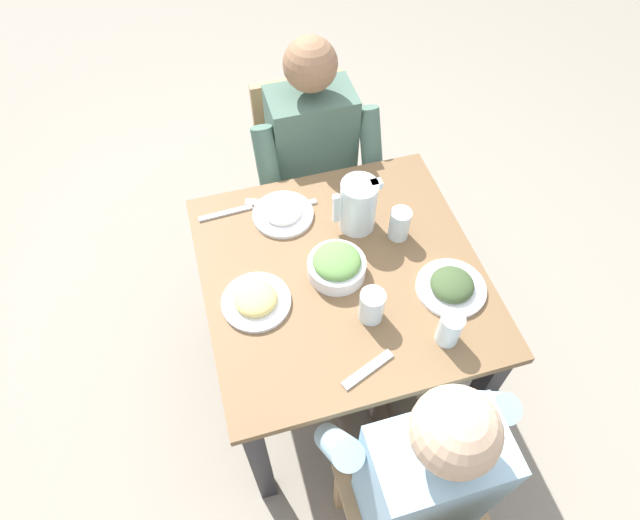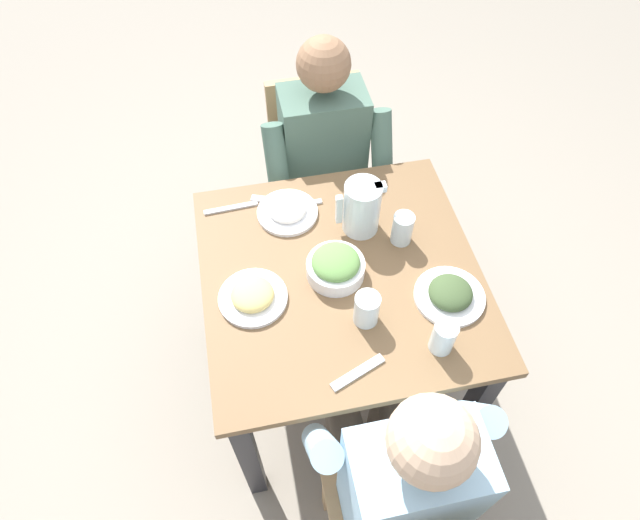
{
  "view_description": "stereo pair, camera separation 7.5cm",
  "coord_description": "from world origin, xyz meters",
  "px_view_note": "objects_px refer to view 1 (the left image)",
  "views": [
    {
      "loc": [
        0.33,
        0.92,
        2.15
      ],
      "look_at": [
        0.06,
        -0.05,
        0.76
      ],
      "focal_mm": 30.39,
      "sensor_mm": 36.0,
      "label": 1
    },
    {
      "loc": [
        0.26,
        0.94,
        2.15
      ],
      "look_at": [
        0.06,
        -0.05,
        0.76
      ],
      "focal_mm": 30.39,
      "sensor_mm": 36.0,
      "label": 2
    }
  ],
  "objects_px": {
    "plate_fries": "(256,300)",
    "water_glass_far_right": "(372,306)",
    "plate_yoghurt": "(283,213)",
    "dining_table": "(341,294)",
    "water_glass_far_left": "(400,224)",
    "diner_near": "(318,174)",
    "salt_shaker": "(360,188)",
    "diner_far": "(410,452)",
    "salad_bowl": "(336,264)",
    "plate_dolmas": "(452,286)",
    "water_pitcher": "(358,205)",
    "chair_near": "(305,166)",
    "water_glass_near_left": "(450,329)"
  },
  "relations": [
    {
      "from": "plate_dolmas",
      "to": "chair_near",
      "type": "bearing_deg",
      "value": -76.15
    },
    {
      "from": "plate_dolmas",
      "to": "water_pitcher",
      "type": "bearing_deg",
      "value": -58.75
    },
    {
      "from": "water_pitcher",
      "to": "water_glass_far_right",
      "type": "relative_size",
      "value": 1.72
    },
    {
      "from": "plate_yoghurt",
      "to": "water_glass_far_right",
      "type": "bearing_deg",
      "value": 109.3
    },
    {
      "from": "dining_table",
      "to": "chair_near",
      "type": "xyz_separation_m",
      "value": [
        -0.08,
        -0.76,
        -0.14
      ]
    },
    {
      "from": "dining_table",
      "to": "diner_near",
      "type": "distance_m",
      "value": 0.56
    },
    {
      "from": "dining_table",
      "to": "salt_shaker",
      "type": "bearing_deg",
      "value": -117.33
    },
    {
      "from": "diner_near",
      "to": "salad_bowl",
      "type": "bearing_deg",
      "value": 80.25
    },
    {
      "from": "chair_near",
      "to": "salad_bowl",
      "type": "xyz_separation_m",
      "value": [
        0.09,
        0.75,
        0.31
      ]
    },
    {
      "from": "chair_near",
      "to": "water_glass_near_left",
      "type": "relative_size",
      "value": 7.62
    },
    {
      "from": "plate_dolmas",
      "to": "water_glass_far_left",
      "type": "bearing_deg",
      "value": -71.89
    },
    {
      "from": "plate_yoghurt",
      "to": "dining_table",
      "type": "bearing_deg",
      "value": 114.42
    },
    {
      "from": "chair_near",
      "to": "diner_far",
      "type": "height_order",
      "value": "diner_far"
    },
    {
      "from": "water_glass_far_right",
      "to": "diner_far",
      "type": "bearing_deg",
      "value": 89.56
    },
    {
      "from": "dining_table",
      "to": "plate_fries",
      "type": "distance_m",
      "value": 0.32
    },
    {
      "from": "diner_near",
      "to": "diner_far",
      "type": "bearing_deg",
      "value": 87.65
    },
    {
      "from": "water_pitcher",
      "to": "water_glass_far_right",
      "type": "xyz_separation_m",
      "value": [
        0.07,
        0.35,
        -0.04
      ]
    },
    {
      "from": "plate_fries",
      "to": "water_glass_far_right",
      "type": "distance_m",
      "value": 0.35
    },
    {
      "from": "dining_table",
      "to": "diner_far",
      "type": "bearing_deg",
      "value": 93.12
    },
    {
      "from": "plate_dolmas",
      "to": "water_glass_far_left",
      "type": "xyz_separation_m",
      "value": [
        0.08,
        -0.25,
        0.04
      ]
    },
    {
      "from": "plate_yoghurt",
      "to": "water_glass_far_left",
      "type": "relative_size",
      "value": 1.84
    },
    {
      "from": "salt_shaker",
      "to": "plate_fries",
      "type": "bearing_deg",
      "value": 38.07
    },
    {
      "from": "plate_dolmas",
      "to": "diner_far",
      "type": "bearing_deg",
      "value": 55.81
    },
    {
      "from": "plate_fries",
      "to": "water_glass_far_right",
      "type": "relative_size",
      "value": 1.9
    },
    {
      "from": "dining_table",
      "to": "water_glass_far_left",
      "type": "height_order",
      "value": "water_glass_far_left"
    },
    {
      "from": "diner_far",
      "to": "water_glass_far_left",
      "type": "bearing_deg",
      "value": -106.43
    },
    {
      "from": "diner_near",
      "to": "plate_dolmas",
      "type": "bearing_deg",
      "value": 107.6
    },
    {
      "from": "diner_far",
      "to": "water_glass_far_left",
      "type": "distance_m",
      "value": 0.7
    },
    {
      "from": "diner_far",
      "to": "salt_shaker",
      "type": "relative_size",
      "value": 21.34
    },
    {
      "from": "plate_dolmas",
      "to": "water_glass_far_right",
      "type": "relative_size",
      "value": 1.95
    },
    {
      "from": "water_pitcher",
      "to": "salt_shaker",
      "type": "relative_size",
      "value": 3.52
    },
    {
      "from": "dining_table",
      "to": "diner_near",
      "type": "relative_size",
      "value": 0.76
    },
    {
      "from": "plate_fries",
      "to": "water_glass_near_left",
      "type": "bearing_deg",
      "value": 152.15
    },
    {
      "from": "chair_near",
      "to": "dining_table",
      "type": "bearing_deg",
      "value": 84.29
    },
    {
      "from": "diner_far",
      "to": "plate_yoghurt",
      "type": "xyz_separation_m",
      "value": [
        0.16,
        -0.83,
        0.14
      ]
    },
    {
      "from": "diner_near",
      "to": "water_glass_far_left",
      "type": "bearing_deg",
      "value": 107.34
    },
    {
      "from": "salad_bowl",
      "to": "plate_dolmas",
      "type": "relative_size",
      "value": 0.84
    },
    {
      "from": "salad_bowl",
      "to": "plate_dolmas",
      "type": "distance_m",
      "value": 0.36
    },
    {
      "from": "dining_table",
      "to": "water_glass_far_right",
      "type": "relative_size",
      "value": 7.87
    },
    {
      "from": "salad_bowl",
      "to": "water_glass_far_left",
      "type": "relative_size",
      "value": 1.62
    },
    {
      "from": "plate_yoghurt",
      "to": "water_glass_far_right",
      "type": "xyz_separation_m",
      "value": [
        -0.16,
        0.45,
        0.04
      ]
    },
    {
      "from": "dining_table",
      "to": "diner_near",
      "type": "xyz_separation_m",
      "value": [
        -0.08,
        -0.55,
        0.01
      ]
    },
    {
      "from": "water_glass_far_right",
      "to": "water_glass_near_left",
      "type": "bearing_deg",
      "value": 144.9
    },
    {
      "from": "dining_table",
      "to": "plate_fries",
      "type": "relative_size",
      "value": 4.15
    },
    {
      "from": "diner_near",
      "to": "plate_yoghurt",
      "type": "distance_m",
      "value": 0.37
    },
    {
      "from": "water_pitcher",
      "to": "plate_yoghurt",
      "type": "relative_size",
      "value": 0.92
    },
    {
      "from": "diner_far",
      "to": "salad_bowl",
      "type": "height_order",
      "value": "diner_far"
    },
    {
      "from": "plate_dolmas",
      "to": "dining_table",
      "type": "bearing_deg",
      "value": -27.35
    },
    {
      "from": "diner_near",
      "to": "water_glass_near_left",
      "type": "bearing_deg",
      "value": 99.49
    },
    {
      "from": "plate_dolmas",
      "to": "salad_bowl",
      "type": "bearing_deg",
      "value": -26.33
    }
  ]
}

